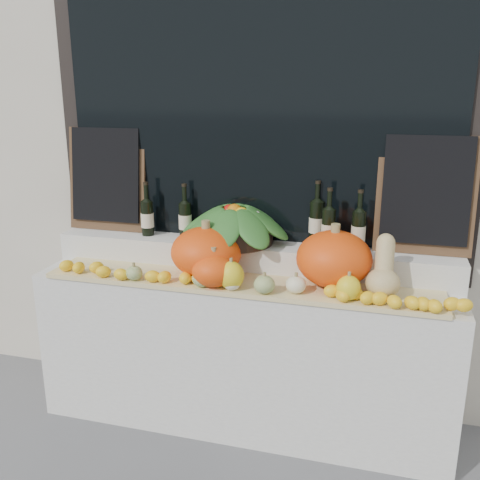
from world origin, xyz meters
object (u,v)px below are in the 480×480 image
at_px(pumpkin_right, 334,259).
at_px(butternut_squash, 384,273).
at_px(pumpkin_left, 206,252).
at_px(wine_bottle_tall, 316,222).
at_px(produce_bowl, 235,224).

bearing_deg(pumpkin_right, butternut_squash, -19.49).
height_order(pumpkin_left, butternut_squash, butternut_squash).
bearing_deg(wine_bottle_tall, pumpkin_right, -63.63).
xyz_separation_m(pumpkin_left, butternut_squash, (0.93, -0.05, -0.01)).
xyz_separation_m(produce_bowl, wine_bottle_tall, (0.45, 0.08, 0.02)).
distance_m(pumpkin_left, butternut_squash, 0.93).
distance_m(butternut_squash, produce_bowl, 0.88).
relative_size(butternut_squash, produce_bowl, 0.45).
height_order(butternut_squash, produce_bowl, produce_bowl).
relative_size(pumpkin_left, butternut_squash, 1.28).
bearing_deg(pumpkin_left, butternut_squash, -3.33).
distance_m(produce_bowl, wine_bottle_tall, 0.46).
height_order(butternut_squash, wine_bottle_tall, wine_bottle_tall).
bearing_deg(produce_bowl, pumpkin_right, -16.86).
xyz_separation_m(pumpkin_left, wine_bottle_tall, (0.55, 0.29, 0.13)).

